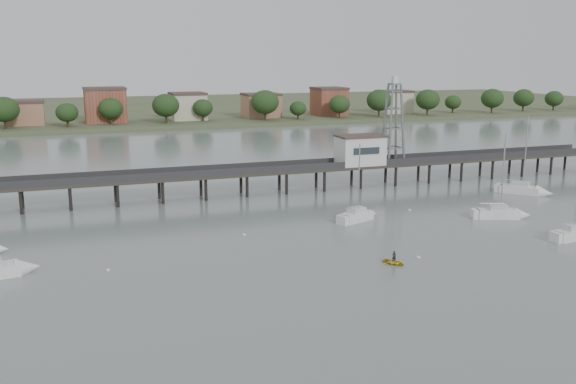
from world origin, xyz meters
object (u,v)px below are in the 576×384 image
at_px(sailboat_a, 1,270).
at_px(sailboat_c, 361,216).
at_px(yellow_dinghy, 394,264).
at_px(lattice_tower, 393,124).
at_px(sailboat_e, 529,191).
at_px(pier, 224,174).
at_px(sailboat_d, 506,214).

distance_m(sailboat_a, sailboat_c, 47.46).
bearing_deg(yellow_dinghy, lattice_tower, 33.87).
relative_size(sailboat_e, sailboat_c, 1.21).
height_order(pier, lattice_tower, lattice_tower).
bearing_deg(pier, sailboat_d, -38.91).
relative_size(lattice_tower, sailboat_d, 1.21).
distance_m(lattice_tower, sailboat_d, 30.12).
bearing_deg(sailboat_a, pier, 32.45).
xyz_separation_m(sailboat_e, yellow_dinghy, (-39.88, -25.49, -0.64)).
bearing_deg(sailboat_e, sailboat_a, -119.55).
xyz_separation_m(pier, sailboat_c, (14.59, -21.95, -3.14)).
relative_size(sailboat_e, yellow_dinghy, 5.22).
height_order(pier, yellow_dinghy, pier).
distance_m(lattice_tower, sailboat_a, 71.35).
bearing_deg(sailboat_a, sailboat_d, -9.05).
bearing_deg(sailboat_a, lattice_tower, 14.47).
bearing_deg(sailboat_e, sailboat_c, -119.76).
height_order(pier, sailboat_d, sailboat_d).
bearing_deg(sailboat_d, yellow_dinghy, -133.01).
distance_m(lattice_tower, sailboat_e, 25.84).
relative_size(pier, lattice_tower, 9.68).
bearing_deg(yellow_dinghy, pier, 74.90).
relative_size(sailboat_c, yellow_dinghy, 4.32).
distance_m(sailboat_e, sailboat_c, 35.11).
relative_size(sailboat_a, sailboat_d, 1.10).
relative_size(pier, yellow_dinghy, 55.86).
xyz_separation_m(pier, sailboat_a, (-32.05, -30.69, -3.16)).
bearing_deg(sailboat_c, pier, 100.74).
height_order(sailboat_e, sailboat_d, sailboat_e).
xyz_separation_m(lattice_tower, sailboat_e, (17.65, -15.70, -10.46)).
distance_m(sailboat_e, yellow_dinghy, 47.34).
height_order(sailboat_a, yellow_dinghy, sailboat_a).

